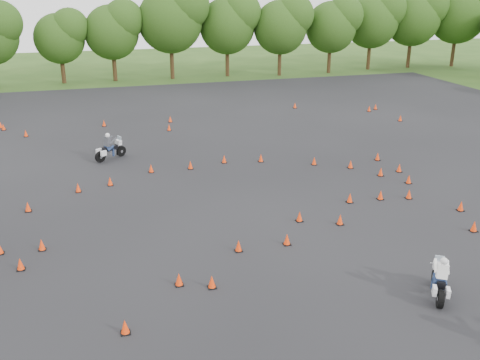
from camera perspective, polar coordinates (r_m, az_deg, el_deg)
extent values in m
plane|color=#2D5119|center=(22.31, 2.87, -6.32)|extent=(140.00, 140.00, 0.00)
plane|color=black|center=(27.56, -1.15, -0.95)|extent=(62.00, 62.00, 0.00)
cone|color=#FF3B0A|center=(41.01, -14.31, 5.89)|extent=(0.26, 0.26, 0.45)
cone|color=#FF3B0A|center=(26.67, -21.70, -2.68)|extent=(0.26, 0.26, 0.45)
cone|color=#FF3B0A|center=(24.94, 23.70, -4.57)|extent=(0.26, 0.26, 0.45)
cone|color=#FF3B0A|center=(29.61, 17.56, 0.07)|extent=(0.26, 0.26, 0.45)
cone|color=#FF3B0A|center=(38.88, -7.58, 5.57)|extent=(0.26, 0.26, 0.45)
cone|color=#FF3B0A|center=(45.73, 13.61, 7.40)|extent=(0.26, 0.26, 0.45)
cone|color=#FF3B0A|center=(30.31, -9.47, 1.23)|extent=(0.26, 0.26, 0.45)
cone|color=#FF3B0A|center=(18.90, -3.02, -10.81)|extent=(0.26, 0.26, 0.45)
cone|color=#FF3B0A|center=(23.89, 10.63, -4.19)|extent=(0.26, 0.26, 0.45)
cone|color=#FF3B0A|center=(26.91, 22.50, -2.60)|extent=(0.26, 0.26, 0.45)
cone|color=#FF3B0A|center=(31.51, -1.70, 2.24)|extent=(0.26, 0.26, 0.45)
cone|color=#FF3B0A|center=(31.70, 2.24, 2.35)|extent=(0.26, 0.26, 0.45)
cone|color=#FF3B0A|center=(30.58, -5.31, 1.59)|extent=(0.26, 0.26, 0.45)
cone|color=#FF3B0A|center=(33.00, 14.47, 2.43)|extent=(0.26, 0.26, 0.45)
cone|color=#FF3B0A|center=(39.83, -21.89, 4.63)|extent=(0.26, 0.26, 0.45)
cone|color=#FF3B0A|center=(23.93, 6.37, -3.90)|extent=(0.26, 0.26, 0.45)
cone|color=#FF3B0A|center=(27.03, 14.77, -1.57)|extent=(0.26, 0.26, 0.45)
cone|color=#FF3B0A|center=(28.77, -13.69, -0.14)|extent=(0.26, 0.26, 0.45)
cone|color=#FF3B0A|center=(31.27, 16.63, 1.23)|extent=(0.26, 0.26, 0.45)
cone|color=#FF3B0A|center=(22.73, -20.40, -6.50)|extent=(0.26, 0.26, 0.45)
cone|color=#FF3B0A|center=(27.53, 17.58, -1.46)|extent=(0.26, 0.26, 0.45)
cone|color=#FF3B0A|center=(21.24, -0.16, -7.05)|extent=(0.26, 0.26, 0.45)
cone|color=#FF3B0A|center=(21.83, 5.04, -6.34)|extent=(0.26, 0.26, 0.45)
cone|color=#FF3B0A|center=(21.54, -22.39, -8.31)|extent=(0.26, 0.26, 0.45)
cone|color=#FF3B0A|center=(41.30, -7.45, 6.45)|extent=(0.26, 0.26, 0.45)
cone|color=#FF3B0A|center=(42.26, -23.93, 5.18)|extent=(0.26, 0.26, 0.45)
cone|color=#FF3B0A|center=(31.22, 11.71, 1.64)|extent=(0.26, 0.26, 0.45)
cone|color=#FF3B0A|center=(19.13, -6.53, -10.51)|extent=(0.26, 0.26, 0.45)
cone|color=#FF3B0A|center=(43.00, -24.19, 5.38)|extent=(0.26, 0.26, 0.45)
cone|color=#FF3B0A|center=(30.34, 14.78, 0.83)|extent=(0.26, 0.26, 0.45)
cone|color=#FF3B0A|center=(17.08, -12.17, -15.07)|extent=(0.26, 0.26, 0.45)
cone|color=#FF3B0A|center=(28.29, -16.89, -0.80)|extent=(0.26, 0.26, 0.45)
cone|color=#FF3B0A|center=(45.93, 5.88, 7.91)|extent=(0.26, 0.26, 0.45)
cone|color=#FF3B0A|center=(26.33, 11.64, -1.90)|extent=(0.26, 0.26, 0.45)
cone|color=#FF3B0A|center=(43.07, 16.74, 6.33)|extent=(0.26, 0.26, 0.45)
cone|color=#FF3B0A|center=(46.60, 14.26, 7.58)|extent=(0.26, 0.26, 0.45)
cone|color=#FF3B0A|center=(31.46, 7.92, 2.02)|extent=(0.26, 0.26, 0.45)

